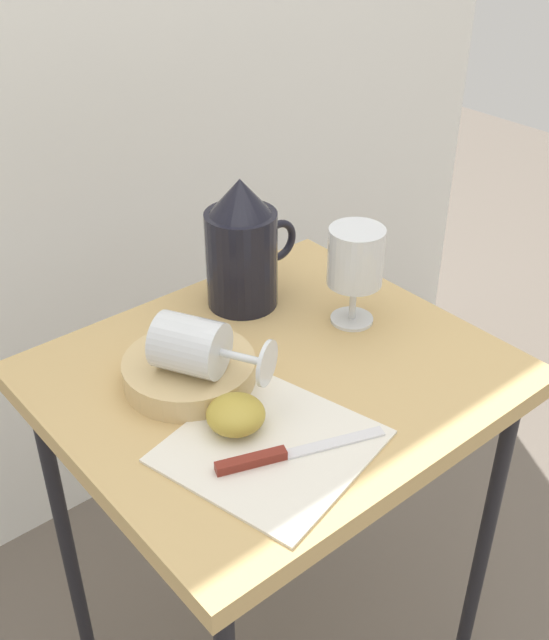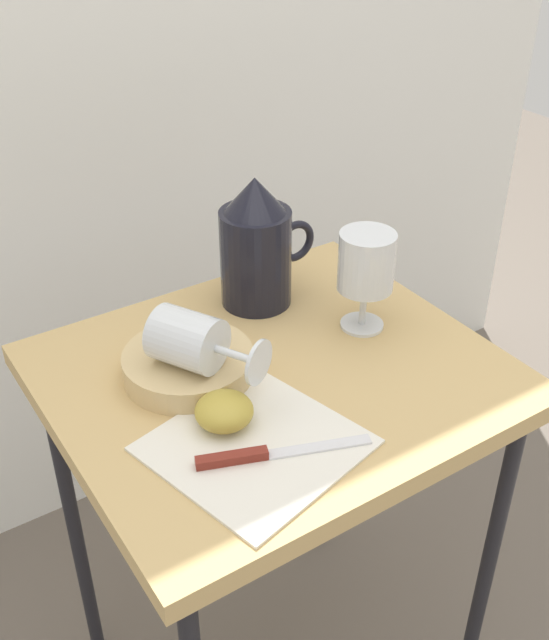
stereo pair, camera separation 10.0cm
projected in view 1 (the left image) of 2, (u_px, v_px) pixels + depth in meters
curtain_drape at (35, 82)px, 1.32m from camera, size 2.40×0.03×1.94m
table at (274, 408)px, 1.09m from camera, size 0.59×0.52×0.72m
linen_napkin at (271, 446)px, 0.92m from camera, size 0.27×0.26×0.00m
basket_tray at (189, 371)px, 1.02m from camera, size 0.18×0.18×0.03m
pitcher at (242, 255)px, 1.15m from camera, size 0.16×0.11×0.20m
wine_glass_upright at (355, 262)px, 1.10m from camera, size 0.08×0.08×0.15m
wine_glass_tipped_near at (193, 346)px, 0.97m from camera, size 0.13×0.16×0.07m
apple_half_left at (236, 414)px, 0.93m from camera, size 0.07×0.07×0.04m
knife at (277, 455)px, 0.89m from camera, size 0.20×0.09×0.01m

